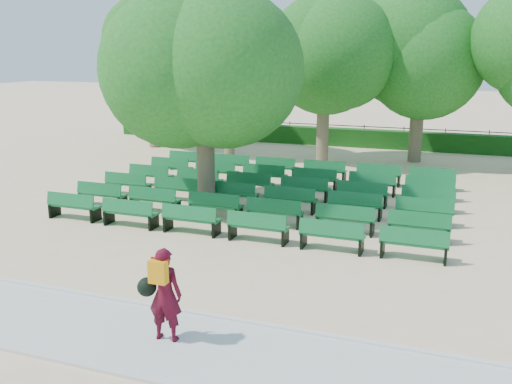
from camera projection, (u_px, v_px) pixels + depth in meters
ground at (245, 218)px, 16.81m from camera, size 120.00×120.00×0.00m
paving at (93, 329)px, 10.06m from camera, size 30.00×2.20×0.06m
curb at (128, 302)px, 11.10m from camera, size 30.00×0.12×0.10m
hedge at (343, 137)px, 29.44m from camera, size 26.00×0.70×0.90m
fence at (344, 145)px, 29.92m from camera, size 26.00×0.10×1.02m
tree_line at (325, 159)px, 25.91m from camera, size 21.80×6.80×7.04m
bench_array at (270, 200)px, 18.53m from camera, size 1.59×0.50×1.01m
tree_among at (203, 53)px, 16.82m from camera, size 5.22×5.22×7.10m
person at (163, 293)px, 9.47m from camera, size 0.78×0.48×1.63m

